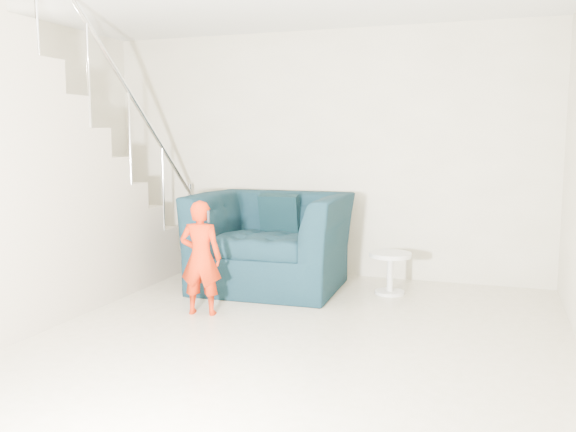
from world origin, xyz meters
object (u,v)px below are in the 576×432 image
object	(u,v)px
toddler	(201,258)
side_table	(390,266)
staircase	(36,204)
armchair	(271,241)

from	to	relation	value
toddler	side_table	bearing A→B (deg)	-150.16
toddler	staircase	bearing A→B (deg)	0.96
staircase	armchair	bearing A→B (deg)	39.25
side_table	staircase	size ratio (longest dim) A/B	0.11
side_table	staircase	distance (m)	3.35
armchair	toddler	world-z (taller)	toddler
armchair	staircase	bearing A→B (deg)	-142.48
side_table	armchair	bearing A→B (deg)	-174.62
toddler	side_table	size ratio (longest dim) A/B	2.41
armchair	staircase	size ratio (longest dim) A/B	0.41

